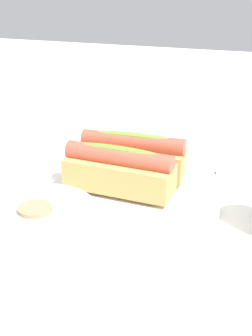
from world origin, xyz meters
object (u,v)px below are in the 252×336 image
(chopstick_near, at_px, (142,157))
(chopstick_far, at_px, (160,157))
(paper_towel_roll, at_px, (41,272))
(serving_bowl, at_px, (126,192))
(hotdog_front, at_px, (133,156))
(hotdog_back, at_px, (119,171))

(chopstick_near, distance_m, chopstick_far, 0.03)
(paper_towel_roll, bearing_deg, chopstick_far, -91.90)
(serving_bowl, relative_size, hotdog_front, 1.82)
(hotdog_back, xyz_separation_m, paper_towel_roll, (0.00, 0.24, 0.00))
(hotdog_front, relative_size, paper_towel_roll, 1.12)
(hotdog_front, relative_size, chopstick_far, 0.68)
(hotdog_front, bearing_deg, paper_towel_roll, 88.70)
(serving_bowl, bearing_deg, paper_towel_roll, 88.98)
(hotdog_front, xyz_separation_m, chopstick_far, (-0.01, -0.15, -0.06))
(hotdog_back, bearing_deg, serving_bowl, -94.04)
(hotdog_back, relative_size, chopstick_near, 0.70)
(serving_bowl, distance_m, hotdog_front, 0.05)
(serving_bowl, relative_size, hotdog_back, 1.78)
(hotdog_back, bearing_deg, chopstick_near, -84.71)
(paper_towel_roll, distance_m, chopstick_near, 0.44)
(serving_bowl, height_order, paper_towel_roll, paper_towel_roll)
(serving_bowl, distance_m, chopstick_far, 0.18)
(chopstick_near, xyz_separation_m, chopstick_far, (-0.03, -0.01, 0.00))
(serving_bowl, relative_size, chopstick_near, 1.25)
(hotdog_back, height_order, chopstick_near, hotdog_back)
(paper_towel_roll, xyz_separation_m, chopstick_near, (0.02, -0.43, -0.06))
(hotdog_front, height_order, chopstick_near, hotdog_front)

